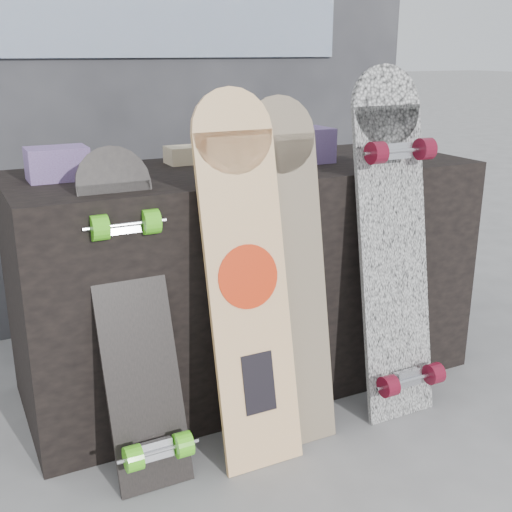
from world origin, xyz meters
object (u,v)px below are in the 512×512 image
longboard_celtic (290,264)px  longboard_cascadia (395,241)px  vendor_table (248,276)px  longboard_geisha (246,271)px  skateboard_dark (134,314)px

longboard_celtic → longboard_cascadia: (0.38, -0.02, 0.03)m
vendor_table → longboard_geisha: bearing=-116.5°
longboard_geisha → longboard_celtic: longboard_geisha is taller
vendor_table → longboard_celtic: longboard_celtic is taller
vendor_table → longboard_celtic: size_ratio=1.51×
longboard_geisha → longboard_celtic: bearing=10.5°
longboard_cascadia → longboard_geisha: bearing=-179.0°
longboard_cascadia → skateboard_dark: size_ratio=1.23×
longboard_geisha → skateboard_dark: longboard_geisha is taller
longboard_cascadia → skateboard_dark: longboard_cascadia is taller
vendor_table → longboard_cascadia: longboard_cascadia is taller
longboard_geisha → vendor_table: bearing=63.5°
longboard_geisha → skateboard_dark: (-0.32, 0.06, -0.10)m
skateboard_dark → longboard_celtic: bearing=-3.6°
vendor_table → skateboard_dark: size_ratio=1.72×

